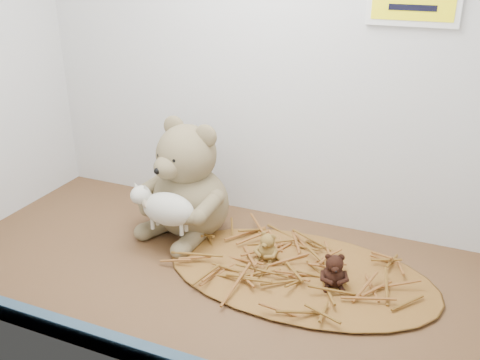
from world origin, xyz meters
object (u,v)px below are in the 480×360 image
at_px(mini_teddy_tan, 268,245).
at_px(mini_teddy_brown, 334,269).
at_px(toy_lamb, 168,209).
at_px(main_teddy, 189,179).

distance_m(mini_teddy_tan, mini_teddy_brown, 0.16).
bearing_deg(toy_lamb, main_teddy, 90.00).
xyz_separation_m(main_teddy, mini_teddy_brown, (0.37, -0.10, -0.09)).
height_order(main_teddy, toy_lamb, main_teddy).
bearing_deg(main_teddy, mini_teddy_tan, 2.39).
relative_size(toy_lamb, mini_teddy_tan, 2.45).
height_order(main_teddy, mini_teddy_brown, main_teddy).
xyz_separation_m(main_teddy, toy_lamb, (0.00, -0.10, -0.03)).
bearing_deg(toy_lamb, mini_teddy_tan, 11.08).
distance_m(main_teddy, toy_lamb, 0.11).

